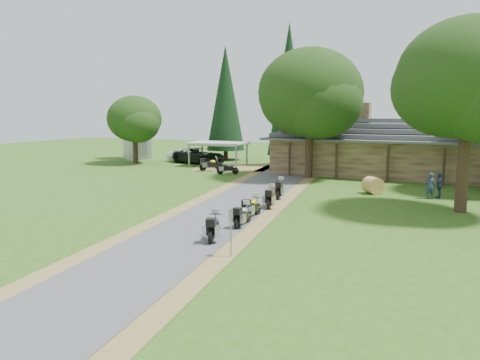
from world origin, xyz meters
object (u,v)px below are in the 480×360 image
at_px(motorcycle_carport_a, 211,164).
at_px(hay_bale, 373,185).
at_px(motorcycle_carport_b, 228,168).
at_px(motorcycle_row_a, 214,226).
at_px(motorcycle_row_e, 280,188).
at_px(motorcycle_row_d, 271,196).
at_px(silo, 137,129).
at_px(motorcycle_row_c, 252,206).
at_px(car_dark_suv, 200,152).
at_px(motorcycle_row_b, 243,214).
at_px(lodge, 395,147).
at_px(car_white_sedan, 185,154).
at_px(carport, 218,154).

bearing_deg(motorcycle_carport_a, hay_bale, -66.13).
height_order(motorcycle_carport_a, motorcycle_carport_b, motorcycle_carport_a).
xyz_separation_m(motorcycle_row_a, motorcycle_row_e, (-0.81, 10.39, 0.01)).
bearing_deg(motorcycle_row_d, motorcycle_row_e, -2.21).
xyz_separation_m(silo, motorcycle_row_c, (24.32, -22.69, -2.81)).
distance_m(motorcycle_row_c, hay_bale, 10.87).
height_order(car_dark_suv, hay_bale, car_dark_suv).
relative_size(motorcycle_row_b, motorcycle_row_d, 0.92).
relative_size(lodge, car_white_sedan, 3.93).
height_order(car_white_sedan, motorcycle_row_c, car_white_sedan).
relative_size(motorcycle_row_c, motorcycle_row_d, 0.97).
relative_size(motorcycle_row_c, motorcycle_row_e, 0.96).
xyz_separation_m(car_white_sedan, motorcycle_carport_a, (6.13, -5.54, -0.26)).
bearing_deg(motorcycle_row_e, lodge, -32.05).
bearing_deg(car_dark_suv, motorcycle_row_b, -133.30).
xyz_separation_m(lodge, carport, (-16.90, -0.44, -1.25)).
xyz_separation_m(car_white_sedan, motorcycle_row_c, (17.34, -21.81, -0.30)).
bearing_deg(silo, motorcycle_carport_b, -27.19).
height_order(motorcycle_row_b, motorcycle_row_e, motorcycle_row_e).
bearing_deg(motorcycle_carport_a, car_white_sedan, 93.87).
relative_size(car_white_sedan, motorcycle_row_b, 3.24).
bearing_deg(motorcycle_row_b, motorcycle_row_c, 6.58).
height_order(motorcycle_row_d, hay_bale, motorcycle_row_d).
bearing_deg(motorcycle_row_c, motorcycle_carport_b, 31.76).
xyz_separation_m(motorcycle_row_a, motorcycle_row_c, (-0.16, 4.49, -0.01)).
bearing_deg(car_dark_suv, motorcycle_row_a, -136.39).
distance_m(car_dark_suv, motorcycle_row_b, 27.64).
bearing_deg(motorcycle_carport_b, car_white_sedan, 108.55).
xyz_separation_m(motorcycle_row_b, motorcycle_row_c, (-0.30, 1.81, 0.03)).
height_order(car_dark_suv, motorcycle_row_a, car_dark_suv).
height_order(carport, motorcycle_row_c, carport).
height_order(motorcycle_row_e, motorcycle_carport_a, motorcycle_carport_a).
distance_m(lodge, carport, 16.95).
relative_size(motorcycle_carport_b, hay_bale, 1.51).
bearing_deg(hay_bale, motorcycle_row_d, -123.31).
xyz_separation_m(lodge, motorcycle_row_d, (-4.70, -17.44, -1.83)).
bearing_deg(car_dark_suv, silo, 92.91).
xyz_separation_m(motorcycle_row_b, motorcycle_row_d, (-0.42, 4.76, 0.05)).
distance_m(motorcycle_carport_b, hay_bale, 13.91).
height_order(lodge, motorcycle_row_c, lodge).
height_order(car_white_sedan, motorcycle_row_e, car_white_sedan).
relative_size(motorcycle_row_c, hay_bale, 1.57).
xyz_separation_m(silo, motorcycle_row_e, (23.67, -16.78, -2.79)).
height_order(silo, motorcycle_row_d, silo).
xyz_separation_m(car_white_sedan, motorcycle_row_b, (17.64, -23.62, -0.33)).
relative_size(lodge, motorcycle_row_d, 11.76).
relative_size(silo, motorcycle_row_e, 3.71).
xyz_separation_m(motorcycle_row_a, hay_bale, (4.29, 14.41, -0.05)).
bearing_deg(car_white_sedan, motorcycle_row_e, -126.31).
relative_size(car_white_sedan, motorcycle_row_a, 3.03).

